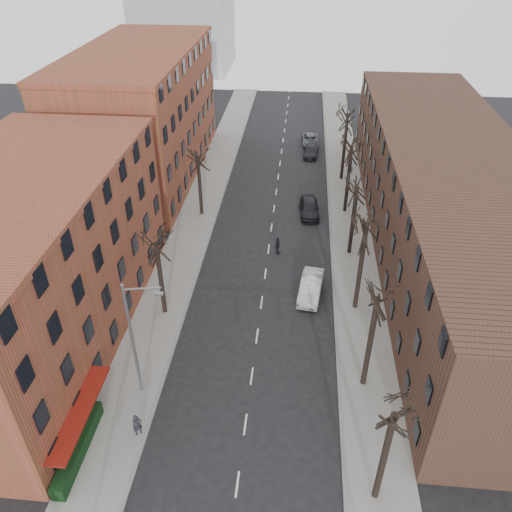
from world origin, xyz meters
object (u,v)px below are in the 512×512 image
(silver_sedan, at_px, (311,287))
(pedestrian_a, at_px, (137,425))
(parked_car_near, at_px, (309,207))
(parked_car_mid, at_px, (311,151))

(silver_sedan, bearing_deg, pedestrian_a, -117.85)
(parked_car_near, xyz_separation_m, pedestrian_a, (-10.20, -28.47, 0.13))
(parked_car_near, bearing_deg, parked_car_mid, 85.36)
(silver_sedan, bearing_deg, parked_car_mid, 97.45)
(parked_car_near, relative_size, parked_car_mid, 1.11)
(parked_car_mid, distance_m, pedestrian_a, 45.43)
(parked_car_near, relative_size, pedestrian_a, 3.00)
(parked_car_near, height_order, parked_car_mid, parked_car_near)
(silver_sedan, distance_m, parked_car_near, 13.71)
(silver_sedan, relative_size, pedestrian_a, 3.07)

